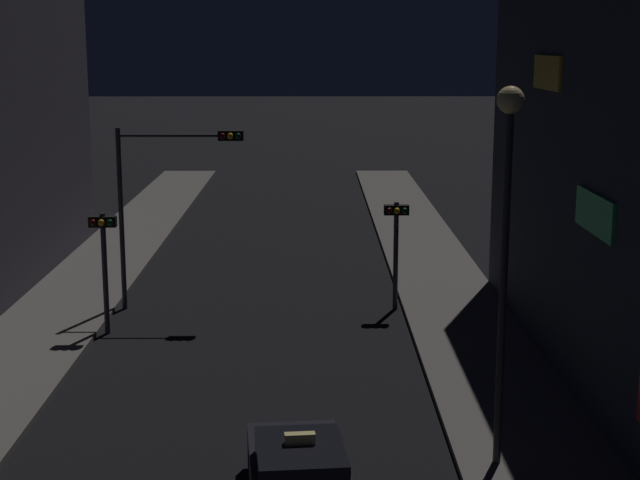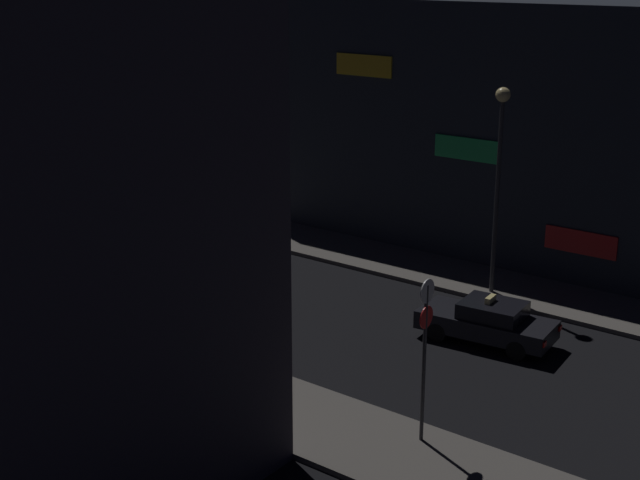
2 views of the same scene
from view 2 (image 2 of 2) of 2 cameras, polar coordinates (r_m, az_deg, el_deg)
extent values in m
cube|color=#5B5651|center=(43.83, -7.03, 1.38)|extent=(3.38, 60.15, 0.16)
cube|color=#337FE5|center=(27.54, -14.36, -4.36)|extent=(0.08, 2.80, 0.90)
cube|color=#282D38|center=(40.13, 12.23, 7.22)|extent=(8.47, 25.10, 10.51)
cube|color=red|center=(35.14, 16.17, -0.14)|extent=(0.08, 2.80, 0.90)
cube|color=#26CC66|center=(36.45, 9.23, 5.72)|extent=(0.08, 2.80, 0.90)
cube|color=yellow|center=(38.61, 2.79, 10.99)|extent=(0.08, 2.80, 0.90)
cube|color=black|center=(30.07, 10.47, -5.27)|extent=(2.21, 4.55, 0.60)
cube|color=black|center=(29.80, 10.89, -4.37)|extent=(1.76, 2.12, 0.50)
cube|color=red|center=(28.71, 14.04, -6.42)|extent=(0.24, 0.08, 0.16)
cube|color=red|center=(30.04, 14.96, -5.41)|extent=(0.24, 0.08, 0.16)
cylinder|color=black|center=(29.99, 7.44, -5.81)|extent=(0.28, 0.66, 0.64)
cylinder|color=black|center=(31.35, 8.69, -4.81)|extent=(0.28, 0.66, 0.64)
cylinder|color=black|center=(29.07, 12.34, -6.85)|extent=(0.28, 0.66, 0.64)
cylinder|color=black|center=(30.47, 13.40, -5.77)|extent=(0.28, 0.66, 0.64)
cube|color=#F4E08C|center=(29.71, 10.75, -3.71)|extent=(0.57, 0.23, 0.20)
cylinder|color=#2D2D33|center=(33.88, -16.04, 1.11)|extent=(0.16, 0.16, 5.92)
cylinder|color=#2D2D33|center=(34.31, -14.02, 6.13)|extent=(3.57, 0.10, 0.10)
cube|color=black|center=(35.42, -11.76, 6.63)|extent=(0.80, 0.28, 0.32)
sphere|color=#3F0C0C|center=(35.13, -11.88, 6.53)|extent=(0.20, 0.20, 0.20)
sphere|color=yellow|center=(35.29, -11.58, 6.60)|extent=(0.20, 0.20, 0.20)
sphere|color=#0C3319|center=(35.45, -11.27, 6.66)|extent=(0.20, 0.20, 0.20)
cylinder|color=#2D2D33|center=(32.10, -12.91, -1.64)|extent=(0.16, 0.16, 3.67)
cube|color=black|center=(31.63, -13.11, 1.07)|extent=(0.80, 0.28, 0.32)
sphere|color=#3F0C0C|center=(31.35, -13.25, 0.91)|extent=(0.20, 0.20, 0.20)
sphere|color=yellow|center=(31.50, -12.90, 1.02)|extent=(0.20, 0.20, 0.20)
sphere|color=#0C3319|center=(31.65, -12.56, 1.12)|extent=(0.20, 0.20, 0.20)
cylinder|color=#2D2D33|center=(39.72, -5.52, 2.29)|extent=(0.16, 0.16, 3.55)
cube|color=black|center=(39.35, -5.59, 4.43)|extent=(0.80, 0.28, 0.32)
sphere|color=#3F0C0C|center=(39.06, -5.65, 4.33)|extent=(0.20, 0.20, 0.20)
sphere|color=yellow|center=(39.23, -5.40, 4.40)|extent=(0.20, 0.20, 0.20)
sphere|color=#0C3319|center=(39.41, -5.15, 4.46)|extent=(0.20, 0.20, 0.20)
cylinder|color=#2D2D33|center=(23.01, 6.59, -7.84)|extent=(0.10, 0.10, 4.25)
cylinder|color=white|center=(22.24, 6.81, -3.24)|extent=(0.62, 0.03, 0.62)
cylinder|color=red|center=(22.49, 6.75, -4.88)|extent=(0.59, 0.03, 0.59)
cylinder|color=#2D2D33|center=(33.30, 11.13, 2.52)|extent=(0.16, 0.16, 7.08)
sphere|color=#F4D88C|center=(32.56, 11.52, 9.01)|extent=(0.53, 0.53, 0.53)
camera|label=1|loc=(25.74, 47.00, 4.16)|focal=54.60mm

